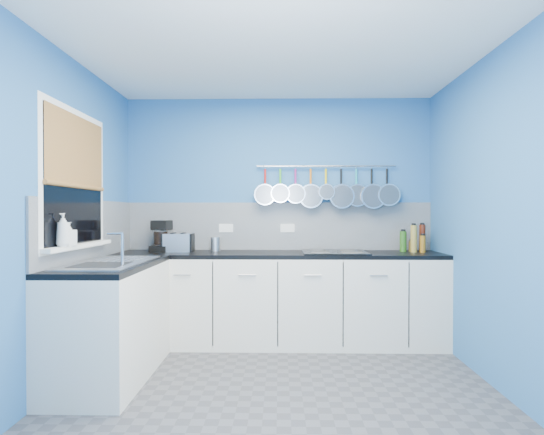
{
  "coord_description": "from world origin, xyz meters",
  "views": [
    {
      "loc": [
        0.02,
        -2.91,
        1.29
      ],
      "look_at": [
        -0.05,
        0.75,
        1.25
      ],
      "focal_mm": 27.48,
      "sensor_mm": 36.0,
      "label": 1
    }
  ],
  "objects_px": {
    "soap_bottle_a": "(63,230)",
    "hob": "(334,252)",
    "canister": "(215,244)",
    "soap_bottle_b": "(69,234)",
    "toaster": "(178,243)",
    "paper_towel": "(161,239)",
    "coffee_maker": "(161,236)"
  },
  "relations": [
    {
      "from": "soap_bottle_b",
      "to": "hob",
      "type": "xyz_separation_m",
      "value": [
        2.08,
        1.07,
        -0.23
      ]
    },
    {
      "from": "hob",
      "to": "coffee_maker",
      "type": "bearing_deg",
      "value": 176.95
    },
    {
      "from": "paper_towel",
      "to": "soap_bottle_a",
      "type": "bearing_deg",
      "value": -104.46
    },
    {
      "from": "soap_bottle_b",
      "to": "coffee_maker",
      "type": "xyz_separation_m",
      "value": [
        0.35,
        1.16,
        -0.08
      ]
    },
    {
      "from": "soap_bottle_a",
      "to": "hob",
      "type": "height_order",
      "value": "soap_bottle_a"
    },
    {
      "from": "soap_bottle_a",
      "to": "soap_bottle_b",
      "type": "bearing_deg",
      "value": 90.0
    },
    {
      "from": "paper_towel",
      "to": "toaster",
      "type": "bearing_deg",
      "value": -14.25
    },
    {
      "from": "paper_towel",
      "to": "canister",
      "type": "xyz_separation_m",
      "value": [
        0.56,
        0.02,
        -0.06
      ]
    },
    {
      "from": "soap_bottle_a",
      "to": "toaster",
      "type": "relative_size",
      "value": 0.85
    },
    {
      "from": "coffee_maker",
      "to": "canister",
      "type": "xyz_separation_m",
      "value": [
        0.54,
        0.05,
        -0.09
      ]
    },
    {
      "from": "toaster",
      "to": "hob",
      "type": "bearing_deg",
      "value": -5.74
    },
    {
      "from": "soap_bottle_a",
      "to": "coffee_maker",
      "type": "bearing_deg",
      "value": 74.43
    },
    {
      "from": "soap_bottle_a",
      "to": "canister",
      "type": "xyz_separation_m",
      "value": [
        0.89,
        1.3,
        -0.2
      ]
    },
    {
      "from": "soap_bottle_b",
      "to": "canister",
      "type": "xyz_separation_m",
      "value": [
        0.89,
        1.21,
        -0.17
      ]
    },
    {
      "from": "paper_towel",
      "to": "hob",
      "type": "height_order",
      "value": "paper_towel"
    },
    {
      "from": "canister",
      "to": "hob",
      "type": "xyz_separation_m",
      "value": [
        1.19,
        -0.14,
        -0.06
      ]
    },
    {
      "from": "soap_bottle_b",
      "to": "toaster",
      "type": "relative_size",
      "value": 0.61
    },
    {
      "from": "paper_towel",
      "to": "canister",
      "type": "bearing_deg",
      "value": 1.71
    },
    {
      "from": "canister",
      "to": "hob",
      "type": "bearing_deg",
      "value": -6.88
    },
    {
      "from": "soap_bottle_b",
      "to": "coffee_maker",
      "type": "height_order",
      "value": "soap_bottle_b"
    },
    {
      "from": "coffee_maker",
      "to": "toaster",
      "type": "xyz_separation_m",
      "value": [
        0.18,
        -0.01,
        -0.07
      ]
    },
    {
      "from": "soap_bottle_b",
      "to": "canister",
      "type": "bearing_deg",
      "value": 53.76
    },
    {
      "from": "coffee_maker",
      "to": "toaster",
      "type": "distance_m",
      "value": 0.19
    },
    {
      "from": "hob",
      "to": "soap_bottle_a",
      "type": "bearing_deg",
      "value": -151.02
    },
    {
      "from": "canister",
      "to": "toaster",
      "type": "bearing_deg",
      "value": -169.77
    },
    {
      "from": "coffee_maker",
      "to": "hob",
      "type": "height_order",
      "value": "coffee_maker"
    },
    {
      "from": "paper_towel",
      "to": "canister",
      "type": "relative_size",
      "value": 1.78
    },
    {
      "from": "soap_bottle_a",
      "to": "soap_bottle_b",
      "type": "xyz_separation_m",
      "value": [
        0.0,
        0.08,
        -0.03
      ]
    },
    {
      "from": "soap_bottle_a",
      "to": "hob",
      "type": "xyz_separation_m",
      "value": [
        2.08,
        1.15,
        -0.26
      ]
    },
    {
      "from": "toaster",
      "to": "canister",
      "type": "distance_m",
      "value": 0.37
    },
    {
      "from": "toaster",
      "to": "canister",
      "type": "bearing_deg",
      "value": 7.36
    },
    {
      "from": "toaster",
      "to": "hob",
      "type": "xyz_separation_m",
      "value": [
        1.56,
        -0.08,
        -0.08
      ]
    }
  ]
}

